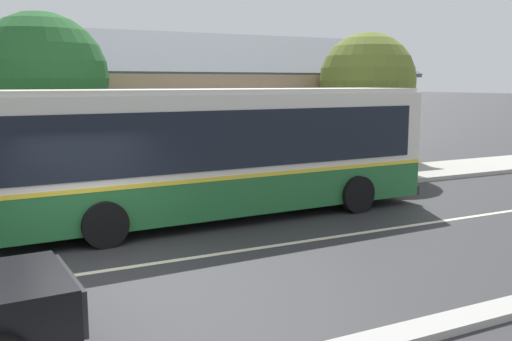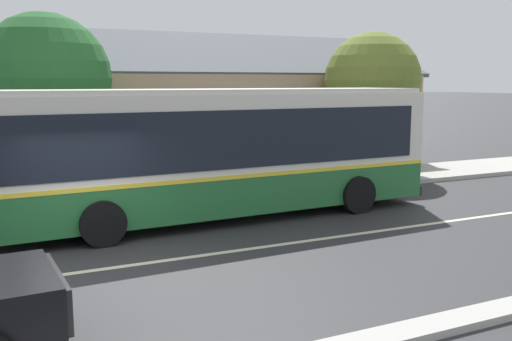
{
  "view_description": "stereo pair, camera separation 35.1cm",
  "coord_description": "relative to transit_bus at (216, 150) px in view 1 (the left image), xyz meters",
  "views": [
    {
      "loc": [
        -2.15,
        -10.36,
        3.48
      ],
      "look_at": [
        4.42,
        2.5,
        1.23
      ],
      "focal_mm": 40.0,
      "sensor_mm": 36.0,
      "label": 1
    },
    {
      "loc": [
        -1.84,
        -10.52,
        3.48
      ],
      "look_at": [
        4.42,
        2.5,
        1.23
      ],
      "focal_mm": 40.0,
      "sensor_mm": 36.0,
      "label": 2
    }
  ],
  "objects": [
    {
      "name": "street_tree_secondary",
      "position": [
        -3.61,
        4.14,
        1.7
      ],
      "size": [
        3.78,
        3.78,
        5.47
      ],
      "color": "#4C3828",
      "rests_on": "ground"
    },
    {
      "name": "bench_down_street",
      "position": [
        -1.96,
        2.47,
        -1.21
      ],
      "size": [
        1.6,
        0.51,
        0.94
      ],
      "color": "brown",
      "rests_on": "sidewalk_far"
    },
    {
      "name": "bus_stop_sign",
      "position": [
        6.31,
        2.09,
        -0.13
      ],
      "size": [
        0.36,
        0.07,
        2.4
      ],
      "color": "gray",
      "rests_on": "sidewalk_far"
    },
    {
      "name": "community_building",
      "position": [
        -0.9,
        10.71,
        0.23
      ],
      "size": [
        25.59,
        10.58,
        6.65
      ],
      "color": "tan",
      "rests_on": "ground"
    },
    {
      "name": "ground_plane",
      "position": [
        -3.48,
        -2.9,
        -1.77
      ],
      "size": [
        300.0,
        300.0,
        0.0
      ],
      "primitive_type": "plane",
      "color": "#2D2D30"
    },
    {
      "name": "transit_bus",
      "position": [
        0.0,
        0.0,
        0.0
      ],
      "size": [
        11.75,
        3.06,
        3.31
      ],
      "color": "#236633",
      "rests_on": "ground"
    },
    {
      "name": "street_tree_primary",
      "position": [
        7.91,
        4.1,
        1.64
      ],
      "size": [
        3.59,
        3.59,
        5.33
      ],
      "color": "#4C3828",
      "rests_on": "ground"
    },
    {
      "name": "lane_divider_stripe",
      "position": [
        -3.48,
        -2.9,
        -1.77
      ],
      "size": [
        60.0,
        0.16,
        0.01
      ],
      "primitive_type": "cube",
      "color": "beige",
      "rests_on": "ground"
    },
    {
      "name": "sidewalk_far",
      "position": [
        -3.48,
        3.1,
        -1.7
      ],
      "size": [
        60.0,
        3.0,
        0.15
      ],
      "primitive_type": "cube",
      "color": "#ADAAA3",
      "rests_on": "ground"
    }
  ]
}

